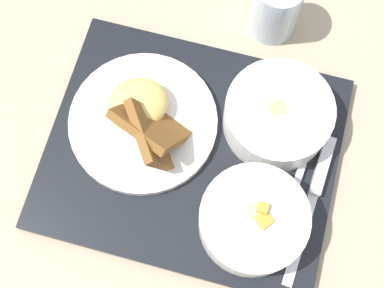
{
  "coord_description": "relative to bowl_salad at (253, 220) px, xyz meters",
  "views": [
    {
      "loc": [
        -0.04,
        0.2,
        0.68
      ],
      "look_at": [
        0.0,
        0.0,
        0.05
      ],
      "focal_mm": 50.0,
      "sensor_mm": 36.0,
      "label": 1
    }
  ],
  "objects": [
    {
      "name": "ground_plane",
      "position": [
        0.09,
        -0.08,
        -0.05
      ],
      "size": [
        4.0,
        4.0,
        0.0
      ],
      "primitive_type": "plane",
      "color": "tan"
    },
    {
      "name": "serving_tray",
      "position": [
        0.09,
        -0.08,
        -0.04
      ],
      "size": [
        0.4,
        0.34,
        0.02
      ],
      "color": "black",
      "rests_on": "ground_plane"
    },
    {
      "name": "bowl_salad",
      "position": [
        0.0,
        0.0,
        0.0
      ],
      "size": [
        0.13,
        0.13,
        0.07
      ],
      "color": "white",
      "rests_on": "serving_tray"
    },
    {
      "name": "bowl_soup",
      "position": [
        -0.01,
        -0.14,
        -0.0
      ],
      "size": [
        0.14,
        0.14,
        0.06
      ],
      "color": "white",
      "rests_on": "serving_tray"
    },
    {
      "name": "plate_main",
      "position": [
        0.16,
        -0.11,
        -0.01
      ],
      "size": [
        0.19,
        0.19,
        0.08
      ],
      "color": "white",
      "rests_on": "serving_tray"
    },
    {
      "name": "knife",
      "position": [
        -0.08,
        -0.07,
        -0.03
      ],
      "size": [
        0.05,
        0.2,
        0.01
      ],
      "rotation": [
        0.0,
        0.0,
        1.41
      ],
      "color": "silver",
      "rests_on": "serving_tray"
    },
    {
      "name": "spoon",
      "position": [
        -0.04,
        -0.04,
        -0.03
      ],
      "size": [
        0.04,
        0.14,
        0.01
      ],
      "rotation": [
        0.0,
        0.0,
        1.38
      ],
      "color": "silver",
      "rests_on": "serving_tray"
    },
    {
      "name": "glass_water",
      "position": [
        0.01,
        -0.29,
        -0.01
      ],
      "size": [
        0.06,
        0.06,
        0.1
      ],
      "color": "silver",
      "rests_on": "ground_plane"
    }
  ]
}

